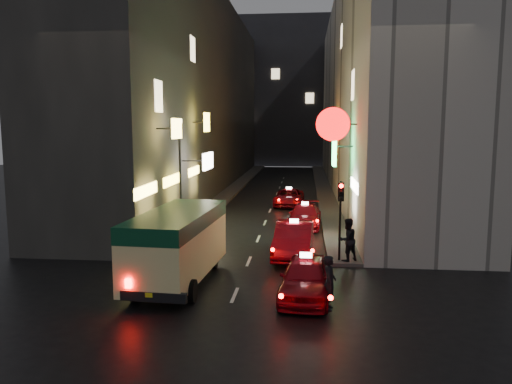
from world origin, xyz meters
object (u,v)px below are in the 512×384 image
(pedestrian_crossing, at_px, (330,279))
(lamp_post, at_px, (180,169))
(traffic_light, at_px, (341,204))
(minibus, at_px, (178,238))
(taxi_near, at_px, (306,274))

(pedestrian_crossing, height_order, lamp_post, lamp_post)
(traffic_light, bearing_deg, lamp_post, 151.09)
(minibus, relative_size, lamp_post, 1.07)
(taxi_near, xyz_separation_m, pedestrian_crossing, (0.78, -1.05, 0.18))
(taxi_near, height_order, traffic_light, traffic_light)
(taxi_near, bearing_deg, traffic_light, 71.71)
(pedestrian_crossing, relative_size, traffic_light, 0.59)
(minibus, distance_m, pedestrian_crossing, 6.11)
(taxi_near, distance_m, traffic_light, 5.06)
(taxi_near, distance_m, lamp_post, 11.60)
(traffic_light, bearing_deg, minibus, -152.58)
(minibus, bearing_deg, lamp_post, 103.34)
(minibus, xyz_separation_m, lamp_post, (-1.85, 7.82, 1.96))
(taxi_near, relative_size, traffic_light, 1.56)
(lamp_post, bearing_deg, taxi_near, -53.25)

